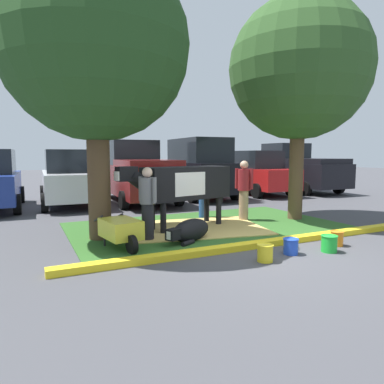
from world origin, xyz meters
TOP-DOWN VIEW (x-y plane):
  - ground_plane at (0.00, 0.00)m, footprint 80.00×80.00m
  - grass_island at (0.20, 2.44)m, footprint 6.81×4.13m
  - curb_yellow at (0.20, 0.22)m, footprint 8.01×0.24m
  - hay_bedding at (-0.17, 2.29)m, footprint 3.60×2.96m
  - shade_tree_left at (-2.55, 2.30)m, footprint 3.95×3.95m
  - shade_tree_right at (2.96, 2.27)m, footprint 3.87×3.87m
  - cow_holstein at (-0.47, 2.47)m, footprint 3.09×1.16m
  - calf_lying at (-0.87, 1.23)m, footprint 1.30×0.93m
  - person_handler at (-1.67, 1.68)m, footprint 0.34×0.50m
  - person_visitor_near at (1.49, 2.72)m, footprint 0.34×0.46m
  - person_visitor_far at (0.68, 3.59)m, footprint 0.45×0.35m
  - wheelbarrow at (-2.34, 1.31)m, footprint 0.75×1.62m
  - bucket_yellow at (-0.31, -0.61)m, footprint 0.29×0.29m
  - bucket_blue at (0.40, -0.45)m, footprint 0.29×0.29m
  - bucket_green at (1.16, -0.65)m, footprint 0.32×0.32m
  - bucket_orange at (1.66, -0.39)m, footprint 0.27×0.27m
  - sedan_silver at (-2.49, 8.05)m, footprint 2.15×4.46m
  - pickup_truck_maroon at (0.05, 7.94)m, footprint 2.37×5.47m
  - suv_black at (2.78, 8.04)m, footprint 2.26×4.67m
  - sedan_red at (5.79, 8.02)m, footprint 2.15×4.46m
  - pickup_truck_black at (8.48, 8.32)m, footprint 2.37×5.47m

SIDE VIEW (x-z plane):
  - ground_plane at x=0.00m, z-range 0.00..0.00m
  - grass_island at x=0.20m, z-range 0.00..0.02m
  - hay_bedding at x=-0.17m, z-range 0.01..0.04m
  - curb_yellow at x=0.20m, z-range 0.00..0.12m
  - bucket_blue at x=0.40m, z-range 0.01..0.31m
  - bucket_yellow at x=-0.31m, z-range 0.01..0.31m
  - bucket_orange at x=1.66m, z-range 0.01..0.31m
  - bucket_green at x=1.16m, z-range 0.01..0.33m
  - calf_lying at x=-0.87m, z-range 0.00..0.48m
  - wheelbarrow at x=-2.34m, z-range 0.07..0.70m
  - person_visitor_far at x=0.68m, z-range 0.05..1.55m
  - person_handler at x=-1.67m, z-range 0.06..1.64m
  - person_visitor_near at x=1.49m, z-range 0.07..1.74m
  - sedan_silver at x=-2.49m, z-range -0.03..1.99m
  - sedan_red at x=5.79m, z-range -0.03..1.99m
  - pickup_truck_maroon at x=0.05m, z-range -0.10..2.32m
  - pickup_truck_black at x=8.48m, z-range -0.10..2.32m
  - cow_holstein at x=-0.47m, z-range 0.34..1.93m
  - suv_black at x=2.78m, z-range 0.01..2.53m
  - shade_tree_left at x=-2.55m, z-range 1.04..7.11m
  - shade_tree_right at x=2.96m, z-range 1.11..7.24m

